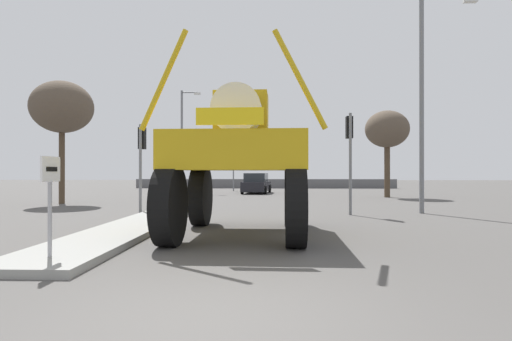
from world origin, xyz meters
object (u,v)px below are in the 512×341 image
at_px(streetlight_far_left, 183,136).
at_px(bare_tree_left, 62,108).
at_px(bare_tree_right, 387,130).
at_px(traffic_signal_far_left, 234,155).
at_px(sedan_ahead, 256,184).
at_px(oversize_sprayer, 240,159).
at_px(streetlight_near_right, 426,91).
at_px(lane_arrow_sign, 50,188).
at_px(traffic_signal_near_left, 142,149).
at_px(traffic_signal_near_right, 350,141).

height_order(streetlight_far_left, bare_tree_left, streetlight_far_left).
bearing_deg(bare_tree_left, bare_tree_right, 18.18).
relative_size(traffic_signal_far_left, streetlight_far_left, 0.52).
relative_size(sedan_ahead, traffic_signal_far_left, 1.02).
xyz_separation_m(sedan_ahead, bare_tree_left, (-9.56, -10.65, 4.18)).
relative_size(oversize_sprayer, streetlight_near_right, 0.63).
bearing_deg(bare_tree_right, streetlight_near_right, -97.26).
bearing_deg(lane_arrow_sign, traffic_signal_near_left, 97.46).
distance_m(lane_arrow_sign, streetlight_near_right, 14.12).
bearing_deg(traffic_signal_near_right, streetlight_far_left, 120.02).
bearing_deg(bare_tree_right, bare_tree_left, -161.82).
xyz_separation_m(traffic_signal_near_left, bare_tree_right, (12.37, 10.91, 1.77)).
height_order(traffic_signal_near_right, bare_tree_right, bare_tree_right).
height_order(oversize_sprayer, streetlight_far_left, streetlight_far_left).
height_order(traffic_signal_near_right, bare_tree_left, bare_tree_left).
bearing_deg(sedan_ahead, streetlight_far_left, 80.52).
height_order(traffic_signal_near_right, streetlight_near_right, streetlight_near_right).
bearing_deg(traffic_signal_far_left, streetlight_far_left, -153.38).
relative_size(oversize_sprayer, traffic_signal_far_left, 1.28).
distance_m(lane_arrow_sign, bare_tree_right, 22.96).
height_order(traffic_signal_near_left, traffic_signal_near_right, traffic_signal_near_right).
height_order(oversize_sprayer, sedan_ahead, oversize_sprayer).
distance_m(streetlight_near_right, bare_tree_left, 17.30).
xyz_separation_m(oversize_sprayer, streetlight_far_left, (-6.25, 22.59, 2.53)).
xyz_separation_m(traffic_signal_near_left, streetlight_far_left, (-2.04, 17.34, 1.97)).
xyz_separation_m(traffic_signal_near_right, traffic_signal_far_left, (-6.14, 19.29, 0.25)).
height_order(traffic_signal_far_left, bare_tree_right, bare_tree_right).
bearing_deg(traffic_signal_far_left, oversize_sprayer, -84.49).
height_order(bare_tree_left, bare_tree_right, bare_tree_left).
bearing_deg(bare_tree_right, oversize_sprayer, -116.80).
bearing_deg(bare_tree_right, streetlight_far_left, 155.98).
height_order(streetlight_far_left, bare_tree_right, streetlight_far_left).
distance_m(sedan_ahead, traffic_signal_far_left, 4.79).
distance_m(sedan_ahead, streetlight_near_right, 17.18).
xyz_separation_m(traffic_signal_near_left, traffic_signal_far_left, (1.84, 19.28, 0.55)).
bearing_deg(oversize_sprayer, traffic_signal_far_left, 7.06).
bearing_deg(streetlight_far_left, bare_tree_right, -24.02).
relative_size(lane_arrow_sign, traffic_signal_near_right, 0.45).
xyz_separation_m(sedan_ahead, traffic_signal_far_left, (-2.05, 3.64, 2.34)).
xyz_separation_m(oversize_sprayer, bare_tree_left, (-9.87, 10.25, 2.94)).
xyz_separation_m(bare_tree_left, bare_tree_right, (18.04, 5.93, -0.61)).
relative_size(lane_arrow_sign, sedan_ahead, 0.41).
distance_m(sedan_ahead, bare_tree_right, 10.35).
xyz_separation_m(oversize_sprayer, streetlight_near_right, (6.85, 5.82, 2.82)).
xyz_separation_m(oversize_sprayer, traffic_signal_far_left, (-2.37, 24.54, 1.10)).
bearing_deg(traffic_signal_near_left, bare_tree_right, 41.42).
distance_m(lane_arrow_sign, oversize_sprayer, 4.79).
height_order(streetlight_near_right, streetlight_far_left, streetlight_near_right).
height_order(oversize_sprayer, streetlight_near_right, streetlight_near_right).
bearing_deg(streetlight_far_left, streetlight_near_right, -52.02).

